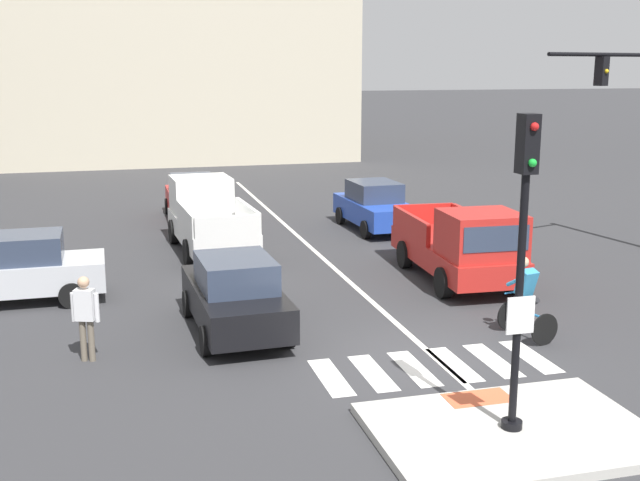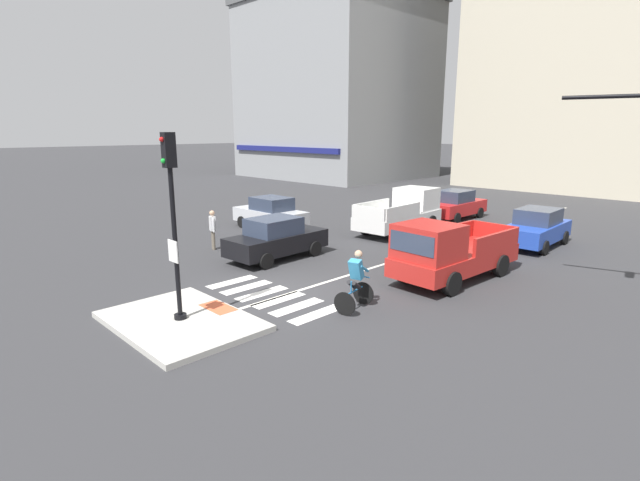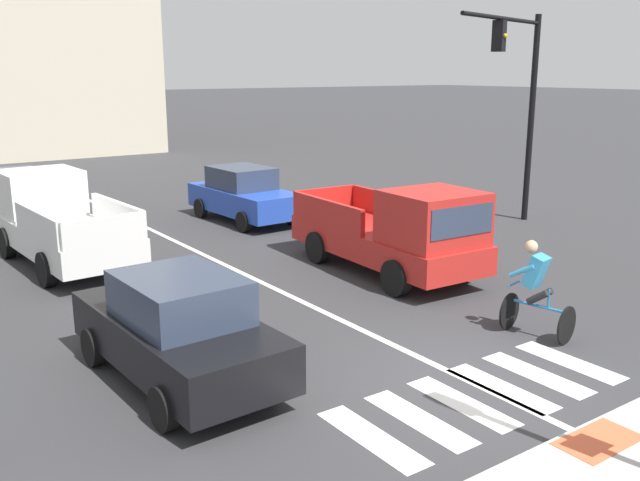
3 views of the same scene
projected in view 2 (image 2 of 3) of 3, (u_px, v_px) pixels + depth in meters
ground_plane at (281, 293)px, 14.74m from camera, size 300.00×300.00×0.00m
traffic_island at (181, 321)px, 12.39m from camera, size 4.20×2.97×0.15m
tactile_pad_front at (218, 307)px, 13.14m from camera, size 1.10×0.60×0.01m
signal_pole at (173, 210)px, 11.72m from camera, size 0.44×0.38×4.73m
crosswalk_stripe_a at (232, 282)px, 15.83m from camera, size 0.44×1.80×0.01m
crosswalk_stripe_b at (246, 287)px, 15.27m from camera, size 0.44×1.80×0.01m
crosswalk_stripe_c at (262, 293)px, 14.71m from camera, size 0.44×1.80×0.01m
crosswalk_stripe_d at (279, 300)px, 14.15m from camera, size 0.44×1.80×0.01m
crosswalk_stripe_e at (297, 307)px, 13.59m from camera, size 0.44×1.80×0.01m
crosswalk_stripe_f at (317, 314)px, 13.03m from camera, size 0.44×1.80×0.01m
lane_centre_line at (455, 242)px, 21.43m from camera, size 0.14×28.00×0.01m
building_corner_left at (625, 53)px, 40.87m from camera, size 21.03×20.56×22.65m
building_corner_right at (337, 90)px, 50.55m from camera, size 17.43×15.44×18.22m
car_red_westbound_distant at (455, 205)px, 26.91m from camera, size 1.87×4.11×1.64m
car_silver_cross_left at (270, 213)px, 24.14m from camera, size 4.11×1.87×1.64m
car_blue_eastbound_far at (536, 228)px, 20.53m from camera, size 1.97×4.17×1.64m
car_black_westbound_near at (276, 238)px, 18.54m from camera, size 1.96×4.16×1.64m
pickup_truck_red_eastbound_mid at (448, 253)px, 15.69m from camera, size 2.24×5.18×2.08m
pickup_truck_white_westbound_far at (404, 212)px, 23.57m from camera, size 2.28×5.20×2.08m
cyclist at (356, 279)px, 13.25m from camera, size 0.87×1.20×1.68m
pedestrian_at_curb_left at (213, 227)px, 19.93m from camera, size 0.52×0.33×1.67m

